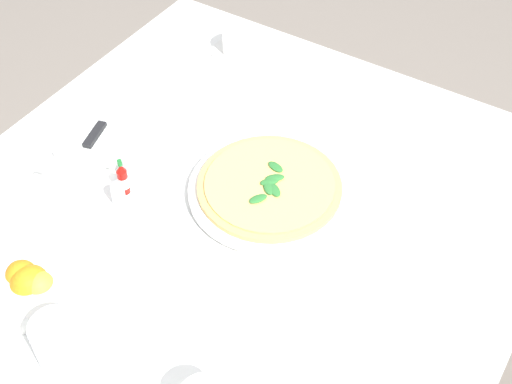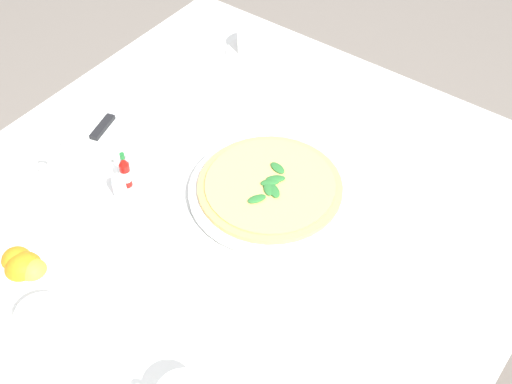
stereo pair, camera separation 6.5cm
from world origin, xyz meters
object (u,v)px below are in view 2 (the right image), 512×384
object	(u,v)px
pizza_plate	(270,191)
napkin_folded	(115,118)
dinner_knife	(114,112)
hot_sauce_bottle	(125,172)
citrus_bowl	(26,272)
coffee_cup_center_back	(18,174)
coffee_cup_near_right	(254,43)
water_glass_near_left	(48,333)
pepper_shaker	(119,186)
salt_shaker	(132,165)
pizza	(270,186)

from	to	relation	value
pizza_plate	napkin_folded	bearing A→B (deg)	93.13
dinner_knife	hot_sauce_bottle	bearing A→B (deg)	-144.76
hot_sauce_bottle	citrus_bowl	bearing A→B (deg)	-174.44
hot_sauce_bottle	coffee_cup_center_back	bearing A→B (deg)	126.73
coffee_cup_near_right	water_glass_near_left	xyz separation A→B (m)	(-0.83, -0.22, 0.02)
pepper_shaker	salt_shaker	bearing A→B (deg)	19.65
coffee_cup_center_back	coffee_cup_near_right	xyz separation A→B (m)	(0.62, -0.10, -0.00)
water_glass_near_left	citrus_bowl	world-z (taller)	water_glass_near_left
dinner_knife	coffee_cup_near_right	bearing A→B (deg)	-28.87
dinner_knife	pepper_shaker	size ratio (longest dim) A/B	3.43
napkin_folded	pepper_shaker	world-z (taller)	pepper_shaker
napkin_folded	salt_shaker	size ratio (longest dim) A/B	4.44
water_glass_near_left	citrus_bowl	bearing A→B (deg)	63.92
pizza_plate	coffee_cup_center_back	size ratio (longest dim) A/B	2.38
citrus_bowl	napkin_folded	bearing A→B (deg)	24.36
coffee_cup_center_back	napkin_folded	bearing A→B (deg)	-3.43
pizza_plate	coffee_cup_center_back	xyz separation A→B (m)	(-0.26, 0.40, 0.02)
pizza_plate	hot_sauce_bottle	xyz separation A→B (m)	(-0.14, 0.24, 0.02)
pizza_plate	water_glass_near_left	size ratio (longest dim) A/B	3.03
pizza	napkin_folded	world-z (taller)	pizza
coffee_cup_center_back	salt_shaker	size ratio (longest dim) A/B	2.31
coffee_cup_near_right	dinner_knife	size ratio (longest dim) A/B	0.69
pizza_plate	hot_sauce_bottle	bearing A→B (deg)	120.73
water_glass_near_left	napkin_folded	size ratio (longest dim) A/B	0.41
citrus_bowl	pepper_shaker	bearing A→B (deg)	3.84
coffee_cup_center_back	water_glass_near_left	distance (m)	0.38
pepper_shaker	napkin_folded	bearing A→B (deg)	47.15
salt_shaker	pepper_shaker	distance (m)	0.06
dinner_knife	citrus_bowl	xyz separation A→B (m)	(-0.39, -0.18, 0.00)
coffee_cup_center_back	water_glass_near_left	size ratio (longest dim) A/B	1.27
pizza_plate	coffee_cup_center_back	world-z (taller)	coffee_cup_center_back
pizza	coffee_cup_center_back	bearing A→B (deg)	123.27
pizza	dinner_knife	distance (m)	0.39
hot_sauce_bottle	napkin_folded	bearing A→B (deg)	51.26
pizza_plate	pepper_shaker	world-z (taller)	pepper_shaker
pizza_plate	coffee_cup_near_right	size ratio (longest dim) A/B	2.33
napkin_folded	salt_shaker	bearing A→B (deg)	-141.58
pizza_plate	pizza	size ratio (longest dim) A/B	1.13
napkin_folded	hot_sauce_bottle	world-z (taller)	hot_sauce_bottle
napkin_folded	pepper_shaker	xyz separation A→B (m)	(-0.15, -0.16, 0.02)
coffee_cup_center_back	pizza_plate	bearing A→B (deg)	-56.72
coffee_cup_center_back	coffee_cup_near_right	distance (m)	0.62
coffee_cup_center_back	coffee_cup_near_right	world-z (taller)	coffee_cup_center_back
coffee_cup_near_right	pizza_plate	bearing A→B (deg)	-139.68
salt_shaker	water_glass_near_left	bearing A→B (deg)	-155.12
water_glass_near_left	dinner_knife	size ratio (longest dim) A/B	0.53
pizza	pepper_shaker	distance (m)	0.28
dinner_knife	pepper_shaker	world-z (taller)	pepper_shaker
coffee_cup_near_right	hot_sauce_bottle	world-z (taller)	hot_sauce_bottle
napkin_folded	dinner_knife	bearing A→B (deg)	-2.66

